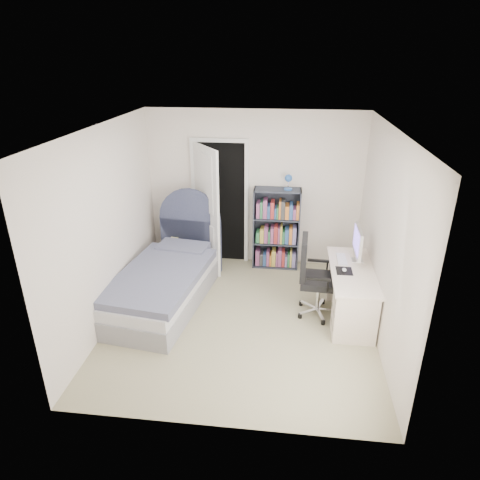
# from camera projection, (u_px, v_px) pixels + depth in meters

# --- Properties ---
(room_shell) EXTENTS (3.50, 3.70, 2.60)m
(room_shell) POSITION_uv_depth(u_px,v_px,m) (241.00, 233.00, 5.20)
(room_shell) COLOR gray
(room_shell) RESTS_ON ground
(door) EXTENTS (0.92, 0.69, 2.06)m
(door) POSITION_uv_depth(u_px,v_px,m) (212.00, 206.00, 6.78)
(door) COLOR black
(door) RESTS_ON ground
(bed) EXTENTS (1.32, 2.32, 1.36)m
(bed) POSITION_uv_depth(u_px,v_px,m) (167.00, 280.00, 6.06)
(bed) COLOR gray
(bed) RESTS_ON ground
(nightstand) EXTENTS (0.36, 0.36, 0.54)m
(nightstand) POSITION_uv_depth(u_px,v_px,m) (178.00, 247.00, 6.99)
(nightstand) COLOR tan
(nightstand) RESTS_ON ground
(floor_lamp) EXTENTS (0.18, 0.18, 1.28)m
(floor_lamp) POSITION_uv_depth(u_px,v_px,m) (189.00, 237.00, 6.92)
(floor_lamp) COLOR silver
(floor_lamp) RESTS_ON ground
(bookcase) EXTENTS (0.74, 0.32, 1.57)m
(bookcase) POSITION_uv_depth(u_px,v_px,m) (277.00, 231.00, 6.90)
(bookcase) COLOR #323745
(bookcase) RESTS_ON ground
(desk) EXTENTS (0.56, 1.40, 1.15)m
(desk) POSITION_uv_depth(u_px,v_px,m) (350.00, 290.00, 5.67)
(desk) COLOR #F3DFCB
(desk) RESTS_ON ground
(office_chair) EXTENTS (0.57, 0.58, 1.10)m
(office_chair) POSITION_uv_depth(u_px,v_px,m) (313.00, 273.00, 5.61)
(office_chair) COLOR silver
(office_chair) RESTS_ON ground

